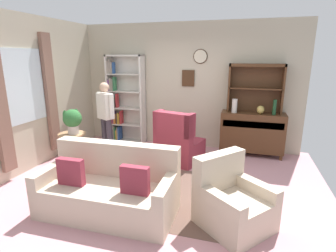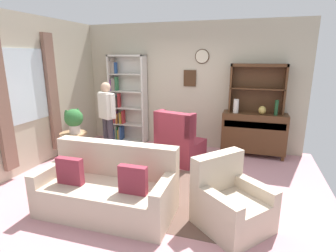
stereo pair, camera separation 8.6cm
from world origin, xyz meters
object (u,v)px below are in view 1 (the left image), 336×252
object	(u,v)px
bookshelf	(123,101)
vase_round	(260,110)
bottle_wine	(274,107)
person_reading	(106,114)
wingback_chair	(178,144)
vase_tall	(235,106)
potted_plant_large	(72,120)
book_stack	(132,157)
sideboard	(252,132)
coffee_table	(140,164)
armchair_floral	(232,204)
plant_stand	(73,145)
couch_floral	(110,190)
sideboard_hutch	(256,81)

from	to	relation	value
bookshelf	vase_round	world-z (taller)	bookshelf
bottle_wine	person_reading	xyz separation A→B (m)	(-3.31, -0.87, -0.17)
vase_round	wingback_chair	xyz separation A→B (m)	(-1.53, -0.79, -0.62)
bookshelf	vase_tall	distance (m)	2.64
vase_tall	potted_plant_large	xyz separation A→B (m)	(-2.92, -1.45, -0.17)
person_reading	wingback_chair	bearing A→B (deg)	3.99
vase_round	person_reading	xyz separation A→B (m)	(-3.05, -0.89, -0.10)
book_stack	bookshelf	bearing A→B (deg)	118.57
sideboard	book_stack	size ratio (longest dim) A/B	7.93
sideboard	vase_round	bearing A→B (deg)	-27.17
bottle_wine	coffee_table	xyz separation A→B (m)	(-2.16, -1.87, -0.72)
bookshelf	book_stack	bearing A→B (deg)	-61.43
bottle_wine	bookshelf	bearing A→B (deg)	177.06
sideboard	potted_plant_large	world-z (taller)	potted_plant_large
armchair_floral	coffee_table	distance (m)	1.69
vase_tall	book_stack	distance (m)	2.48
armchair_floral	plant_stand	bearing A→B (deg)	159.58
vase_round	armchair_floral	xyz separation A→B (m)	(-0.37, -2.61, -0.72)
vase_round	couch_floral	distance (m)	3.47
couch_floral	vase_tall	bearing A→B (deg)	61.99
bottle_wine	couch_floral	distance (m)	3.62
bottle_wine	book_stack	world-z (taller)	bottle_wine
potted_plant_large	sideboard_hutch	bearing A→B (deg)	26.28
sideboard_hutch	vase_tall	bearing A→B (deg)	-154.11
armchair_floral	wingback_chair	bearing A→B (deg)	122.66
bottle_wine	wingback_chair	size ratio (longest dim) A/B	0.29
sideboard	person_reading	bearing A→B (deg)	-161.80
bookshelf	sideboard_hutch	distance (m)	3.07
vase_round	couch_floral	world-z (taller)	vase_round
vase_round	couch_floral	size ratio (longest dim) A/B	0.09
bookshelf	vase_tall	xyz separation A→B (m)	(2.63, -0.17, 0.05)
plant_stand	vase_round	bearing A→B (deg)	22.40
sideboard_hutch	book_stack	distance (m)	3.02
wingback_chair	book_stack	bearing A→B (deg)	-115.51
armchair_floral	wingback_chair	xyz separation A→B (m)	(-1.17, 1.82, 0.09)
vase_round	bottle_wine	distance (m)	0.27
armchair_floral	wingback_chair	size ratio (longest dim) A/B	1.03
sideboard_hutch	armchair_floral	bearing A→B (deg)	-94.89
armchair_floral	book_stack	size ratio (longest dim) A/B	6.59
bookshelf	coffee_table	size ratio (longest dim) A/B	2.62
vase_round	potted_plant_large	xyz separation A→B (m)	(-3.44, -1.46, -0.11)
bookshelf	sideboard_hutch	xyz separation A→B (m)	(3.02, 0.02, 0.55)
bookshelf	armchair_floral	xyz separation A→B (m)	(2.78, -2.76, -0.72)
vase_tall	wingback_chair	distance (m)	1.44
book_stack	wingback_chair	bearing A→B (deg)	64.49
bottle_wine	coffee_table	bearing A→B (deg)	-139.16
sideboard	sideboard_hutch	world-z (taller)	sideboard_hutch
couch_floral	person_reading	distance (m)	2.23
sideboard	coffee_table	world-z (taller)	sideboard
vase_tall	person_reading	bearing A→B (deg)	-160.83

